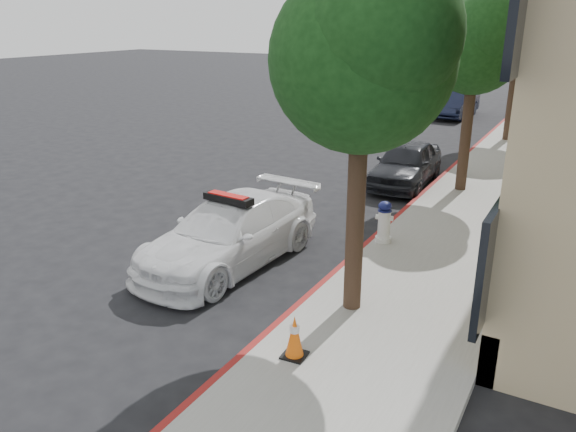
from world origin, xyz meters
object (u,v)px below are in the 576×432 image
(parked_car_mid, at_px, (406,164))
(traffic_cone, at_px, (295,336))
(parked_car_far, at_px, (456,103))
(police_car, at_px, (230,233))
(fire_hydrant, at_px, (384,222))

(parked_car_mid, relative_size, traffic_cone, 5.84)
(parked_car_far, bearing_deg, parked_car_mid, -81.67)
(police_car, bearing_deg, traffic_cone, -36.76)
(fire_hydrant, bearing_deg, traffic_cone, -92.81)
(fire_hydrant, relative_size, traffic_cone, 1.41)
(parked_car_mid, xyz_separation_m, traffic_cone, (1.56, -9.96, -0.18))
(police_car, bearing_deg, fire_hydrant, 47.52)
(fire_hydrant, bearing_deg, parked_car_mid, 95.11)
(parked_car_mid, distance_m, traffic_cone, 10.08)
(fire_hydrant, bearing_deg, police_car, -144.68)
(parked_car_far, height_order, fire_hydrant, parked_car_far)
(parked_car_mid, bearing_deg, parked_car_far, 94.67)
(traffic_cone, bearing_deg, fire_hydrant, 94.83)
(parked_car_mid, relative_size, fire_hydrant, 4.15)
(traffic_cone, bearing_deg, parked_car_far, 97.90)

